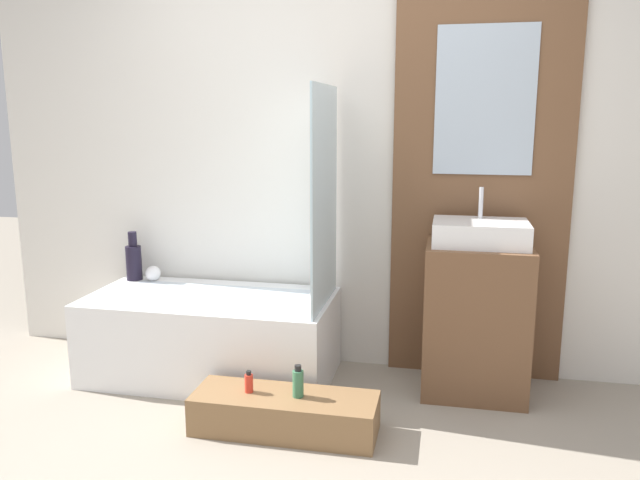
# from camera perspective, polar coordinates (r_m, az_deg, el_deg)

# --- Properties ---
(wall_tiled_back) EXTENTS (4.20, 0.06, 2.60)m
(wall_tiled_back) POSITION_cam_1_polar(r_m,az_deg,el_deg) (3.69, 0.85, 8.34)
(wall_tiled_back) COLOR silver
(wall_tiled_back) RESTS_ON ground_plane
(wall_wood_accent) EXTENTS (0.97, 0.04, 2.60)m
(wall_wood_accent) POSITION_cam_1_polar(r_m,az_deg,el_deg) (3.57, 14.62, 8.15)
(wall_wood_accent) COLOR brown
(wall_wood_accent) RESTS_ON ground_plane
(bathtub) EXTENTS (1.39, 0.69, 0.48)m
(bathtub) POSITION_cam_1_polar(r_m,az_deg,el_deg) (3.69, -9.90, -8.62)
(bathtub) COLOR white
(bathtub) RESTS_ON ground_plane
(glass_shower_screen) EXTENTS (0.01, 0.64, 1.17)m
(glass_shower_screen) POSITION_cam_1_polar(r_m,az_deg,el_deg) (3.30, 0.42, 3.90)
(glass_shower_screen) COLOR silver
(glass_shower_screen) RESTS_ON bathtub
(wooden_step_bench) EXTENTS (0.88, 0.30, 0.19)m
(wooden_step_bench) POSITION_cam_1_polar(r_m,az_deg,el_deg) (3.10, -3.24, -15.53)
(wooden_step_bench) COLOR olive
(wooden_step_bench) RESTS_ON ground_plane
(vanity_cabinet) EXTENTS (0.55, 0.45, 0.82)m
(vanity_cabinet) POSITION_cam_1_polar(r_m,az_deg,el_deg) (3.49, 14.06, -7.05)
(vanity_cabinet) COLOR brown
(vanity_cabinet) RESTS_ON ground_plane
(sink) EXTENTS (0.49, 0.35, 0.29)m
(sink) POSITION_cam_1_polar(r_m,az_deg,el_deg) (3.38, 14.44, 0.64)
(sink) COLOR white
(sink) RESTS_ON vanity_cabinet
(vase_tall_dark) EXTENTS (0.10, 0.10, 0.30)m
(vase_tall_dark) POSITION_cam_1_polar(r_m,az_deg,el_deg) (4.06, -16.66, -1.79)
(vase_tall_dark) COLOR black
(vase_tall_dark) RESTS_ON bathtub
(vase_round_light) EXTENTS (0.09, 0.09, 0.09)m
(vase_round_light) POSITION_cam_1_polar(r_m,az_deg,el_deg) (4.02, -15.02, -2.95)
(vase_round_light) COLOR white
(vase_round_light) RESTS_ON bathtub
(bottle_soap_primary) EXTENTS (0.04, 0.04, 0.11)m
(bottle_soap_primary) POSITION_cam_1_polar(r_m,az_deg,el_deg) (3.09, -6.52, -12.82)
(bottle_soap_primary) COLOR red
(bottle_soap_primary) RESTS_ON wooden_step_bench
(bottle_soap_secondary) EXTENTS (0.05, 0.05, 0.16)m
(bottle_soap_secondary) POSITION_cam_1_polar(r_m,az_deg,el_deg) (3.02, -2.02, -12.90)
(bottle_soap_secondary) COLOR #38704C
(bottle_soap_secondary) RESTS_ON wooden_step_bench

